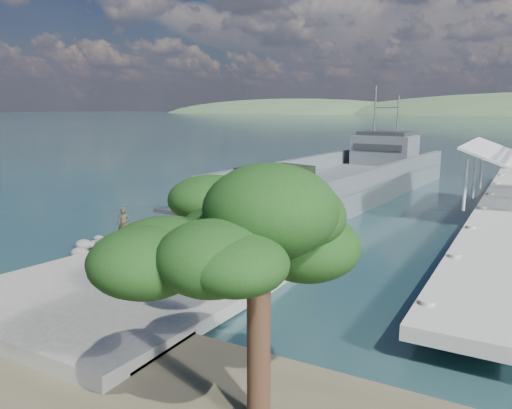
# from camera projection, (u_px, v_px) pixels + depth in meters

# --- Properties ---
(ground) EXTENTS (1400.00, 1400.00, 0.00)m
(ground) POSITION_uv_depth(u_px,v_px,m) (185.00, 269.00, 23.70)
(ground) COLOR #1C4144
(ground) RESTS_ON ground
(boat_ramp) EXTENTS (10.00, 18.00, 0.50)m
(boat_ramp) POSITION_uv_depth(u_px,v_px,m) (172.00, 270.00, 22.79)
(boat_ramp) COLOR slate
(boat_ramp) RESTS_ON ground
(shoreline_rocks) EXTENTS (3.20, 5.60, 0.90)m
(shoreline_rocks) POSITION_uv_depth(u_px,v_px,m) (99.00, 249.00, 27.10)
(shoreline_rocks) COLOR #535250
(shoreline_rocks) RESTS_ON ground
(landing_craft) EXTENTS (11.47, 36.09, 10.56)m
(landing_craft) POSITION_uv_depth(u_px,v_px,m) (343.00, 185.00, 43.95)
(landing_craft) COLOR #4C565A
(landing_craft) RESTS_ON ground
(military_truck) EXTENTS (4.98, 8.78, 3.91)m
(military_truck) POSITION_uv_depth(u_px,v_px,m) (255.00, 206.00, 26.38)
(military_truck) COLOR black
(military_truck) RESTS_ON boat_ramp
(soldier) EXTENTS (0.75, 0.64, 1.74)m
(soldier) POSITION_uv_depth(u_px,v_px,m) (124.00, 232.00, 25.24)
(soldier) COLOR #1F311B
(soldier) RESTS_ON boat_ramp
(overhang_tree) EXTENTS (6.77, 6.23, 6.14)m
(overhang_tree) POSITION_uv_depth(u_px,v_px,m) (250.00, 228.00, 11.19)
(overhang_tree) COLOR #361E15
(overhang_tree) RESTS_ON ground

